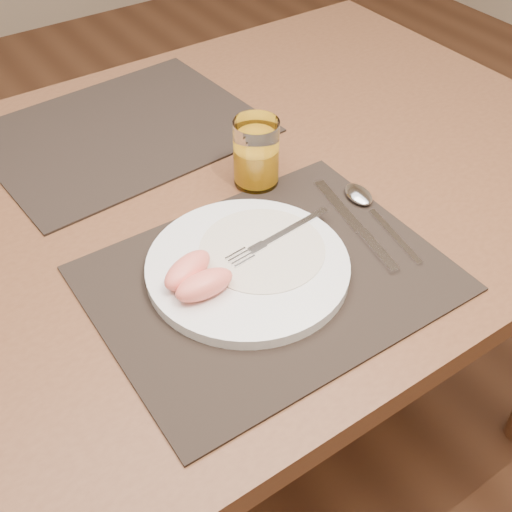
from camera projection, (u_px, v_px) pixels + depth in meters
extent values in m
plane|color=#55311D|center=(214.00, 450.00, 1.50)|extent=(5.00, 5.00, 0.00)
cube|color=brown|center=(194.00, 203.00, 1.00)|extent=(1.40, 0.90, 0.04)
cylinder|color=brown|center=(331.00, 162.00, 1.73)|extent=(0.06, 0.06, 0.71)
cube|color=black|center=(269.00, 278.00, 0.85)|extent=(0.45, 0.35, 0.00)
cube|color=black|center=(122.00, 131.00, 1.11)|extent=(0.47, 0.38, 0.00)
cylinder|color=white|center=(248.00, 266.00, 0.85)|extent=(0.27, 0.27, 0.02)
cylinder|color=white|center=(262.00, 249.00, 0.86)|extent=(0.17, 0.17, 0.00)
cube|color=silver|center=(296.00, 226.00, 0.89)|extent=(0.12, 0.02, 0.00)
cube|color=silver|center=(257.00, 248.00, 0.86)|extent=(0.03, 0.02, 0.00)
cube|color=silver|center=(240.00, 258.00, 0.85)|extent=(0.04, 0.03, 0.00)
cube|color=silver|center=(339.00, 206.00, 0.95)|extent=(0.04, 0.13, 0.00)
cube|color=silver|center=(378.00, 250.00, 0.88)|extent=(0.03, 0.09, 0.01)
cube|color=silver|center=(395.00, 236.00, 0.90)|extent=(0.03, 0.12, 0.00)
ellipsoid|color=silver|center=(359.00, 194.00, 0.97)|extent=(0.05, 0.06, 0.01)
cylinder|color=white|center=(256.00, 153.00, 0.97)|extent=(0.07, 0.07, 0.11)
cylinder|color=#FAA215|center=(256.00, 164.00, 0.98)|extent=(0.06, 0.06, 0.06)
ellipsoid|color=#FF7F68|center=(204.00, 285.00, 0.79)|extent=(0.08, 0.04, 0.03)
ellipsoid|color=#FF7F68|center=(188.00, 270.00, 0.81)|extent=(0.09, 0.06, 0.03)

